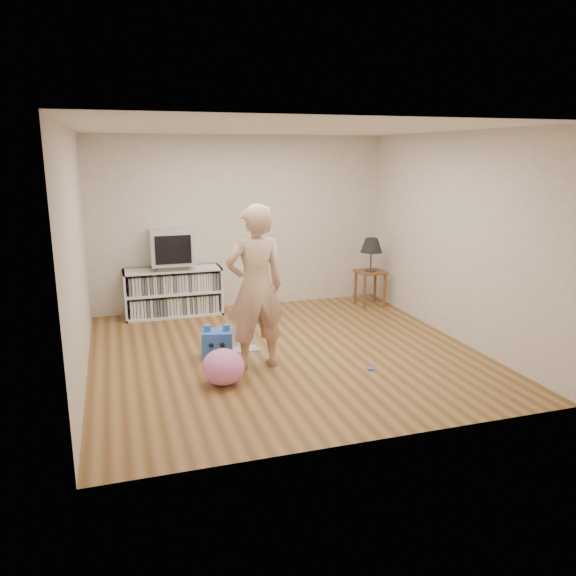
# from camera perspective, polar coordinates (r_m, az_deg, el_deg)

# --- Properties ---
(ground) EXTENTS (4.50, 4.50, 0.00)m
(ground) POSITION_cam_1_polar(r_m,az_deg,el_deg) (6.79, -0.34, -6.56)
(ground) COLOR brown
(ground) RESTS_ON ground
(walls) EXTENTS (4.52, 4.52, 2.60)m
(walls) POSITION_cam_1_polar(r_m,az_deg,el_deg) (6.46, -0.35, 4.33)
(walls) COLOR beige
(walls) RESTS_ON ground
(ceiling) EXTENTS (4.50, 4.50, 0.01)m
(ceiling) POSITION_cam_1_polar(r_m,az_deg,el_deg) (6.38, -0.37, 15.93)
(ceiling) COLOR white
(ceiling) RESTS_ON walls
(media_unit) EXTENTS (1.40, 0.45, 0.70)m
(media_unit) POSITION_cam_1_polar(r_m,az_deg,el_deg) (8.40, -11.57, -0.38)
(media_unit) COLOR white
(media_unit) RESTS_ON ground
(dvd_deck) EXTENTS (0.45, 0.35, 0.07)m
(dvd_deck) POSITION_cam_1_polar(r_m,az_deg,el_deg) (8.31, -11.68, 2.18)
(dvd_deck) COLOR gray
(dvd_deck) RESTS_ON media_unit
(crt_tv) EXTENTS (0.60, 0.53, 0.50)m
(crt_tv) POSITION_cam_1_polar(r_m,az_deg,el_deg) (8.25, -11.77, 4.11)
(crt_tv) COLOR #B2B2B8
(crt_tv) RESTS_ON dvd_deck
(side_table) EXTENTS (0.42, 0.42, 0.55)m
(side_table) POSITION_cam_1_polar(r_m,az_deg,el_deg) (8.83, 8.35, 0.87)
(side_table) COLOR brown
(side_table) RESTS_ON ground
(table_lamp) EXTENTS (0.34, 0.34, 0.52)m
(table_lamp) POSITION_cam_1_polar(r_m,az_deg,el_deg) (8.73, 8.47, 4.23)
(table_lamp) COLOR #333333
(table_lamp) RESTS_ON side_table
(person) EXTENTS (0.70, 0.50, 1.82)m
(person) POSITION_cam_1_polar(r_m,az_deg,el_deg) (6.10, -3.34, 0.04)
(person) COLOR #D1AC8F
(person) RESTS_ON ground
(laptop) EXTENTS (0.36, 0.29, 0.24)m
(laptop) POSITION_cam_1_polar(r_m,az_deg,el_deg) (6.94, -4.62, -5.57)
(laptop) COLOR silver
(laptop) RESTS_ON ground
(playing_cards) EXTENTS (0.09, 0.11, 0.02)m
(playing_cards) POSITION_cam_1_polar(r_m,az_deg,el_deg) (6.35, 8.33, -8.10)
(playing_cards) COLOR #456AB9
(playing_cards) RESTS_ON ground
(plush_blue) EXTENTS (0.40, 0.35, 0.40)m
(plush_blue) POSITION_cam_1_polar(r_m,az_deg,el_deg) (6.62, -7.19, -5.64)
(plush_blue) COLOR blue
(plush_blue) RESTS_ON ground
(plush_pink) EXTENTS (0.51, 0.51, 0.38)m
(plush_pink) POSITION_cam_1_polar(r_m,az_deg,el_deg) (5.88, -6.60, -7.97)
(plush_pink) COLOR #FF80CE
(plush_pink) RESTS_ON ground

